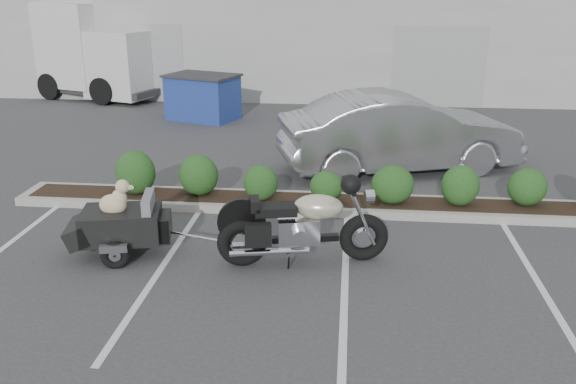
# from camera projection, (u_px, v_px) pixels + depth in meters

# --- Properties ---
(ground) EXTENTS (90.00, 90.00, 0.00)m
(ground) POSITION_uv_depth(u_px,v_px,m) (267.00, 257.00, 9.34)
(ground) COLOR #38383A
(ground) RESTS_ON ground
(planter_kerb) EXTENTS (12.00, 1.00, 0.15)m
(planter_kerb) POSITION_uv_depth(u_px,v_px,m) (337.00, 205.00, 11.28)
(planter_kerb) COLOR #9E9E93
(planter_kerb) RESTS_ON ground
(building) EXTENTS (26.00, 10.00, 4.00)m
(building) POSITION_uv_depth(u_px,v_px,m) (324.00, 31.00, 24.62)
(building) COLOR #9EA099
(building) RESTS_ON ground
(motorcycle) EXTENTS (2.55, 1.08, 1.48)m
(motorcycle) POSITION_uv_depth(u_px,v_px,m) (303.00, 227.00, 8.95)
(motorcycle) COLOR black
(motorcycle) RESTS_ON ground
(pet_trailer) EXTENTS (2.08, 1.19, 1.22)m
(pet_trailer) POSITION_uv_depth(u_px,v_px,m) (121.00, 223.00, 9.26)
(pet_trailer) COLOR black
(pet_trailer) RESTS_ON ground
(sedan) EXTENTS (5.48, 3.32, 1.71)m
(sedan) POSITION_uv_depth(u_px,v_px,m) (400.00, 133.00, 13.29)
(sedan) COLOR #A7A6AD
(sedan) RESTS_ON ground
(dumpster) EXTENTS (2.40, 2.01, 1.34)m
(dumpster) POSITION_uv_depth(u_px,v_px,m) (203.00, 97.00, 18.24)
(dumpster) COLOR navy
(dumpster) RESTS_ON ground
(delivery_truck) EXTENTS (7.42, 4.39, 3.24)m
(delivery_truck) POSITION_uv_depth(u_px,v_px,m) (73.00, 51.00, 21.83)
(delivery_truck) COLOR silver
(delivery_truck) RESTS_ON ground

